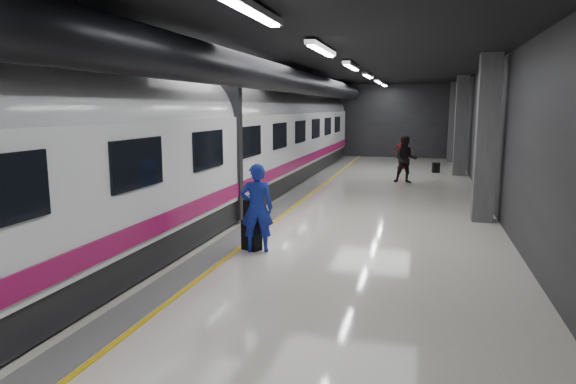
% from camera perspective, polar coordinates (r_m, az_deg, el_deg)
% --- Properties ---
extents(ground, '(40.00, 40.00, 0.00)m').
position_cam_1_polar(ground, '(13.43, 1.86, -3.93)').
color(ground, silver).
rests_on(ground, ground).
extents(platform_hall, '(10.02, 40.02, 4.51)m').
position_cam_1_polar(platform_hall, '(14.07, 1.67, 11.19)').
color(platform_hall, black).
rests_on(platform_hall, ground).
extents(train, '(3.05, 38.00, 4.05)m').
position_cam_1_polar(train, '(14.18, -11.04, 5.08)').
color(train, black).
rests_on(train, ground).
extents(traveler_main, '(0.81, 0.65, 1.93)m').
position_cam_1_polar(traveler_main, '(11.02, -3.48, -1.78)').
color(traveler_main, '#1736AF').
rests_on(traveler_main, ground).
extents(suitcase_main, '(0.48, 0.40, 0.66)m').
position_cam_1_polar(suitcase_main, '(11.30, -4.06, -4.79)').
color(suitcase_main, black).
rests_on(suitcase_main, ground).
extents(shoulder_bag, '(0.36, 0.24, 0.45)m').
position_cam_1_polar(shoulder_bag, '(11.21, -4.05, -2.00)').
color(shoulder_bag, black).
rests_on(shoulder_bag, suitcase_main).
extents(traveler_far_a, '(0.99, 0.79, 1.95)m').
position_cam_1_polar(traveler_far_a, '(21.72, 12.94, 3.56)').
color(traveler_far_a, black).
rests_on(traveler_far_a, ground).
extents(traveler_far_b, '(1.02, 0.76, 1.61)m').
position_cam_1_polar(traveler_far_b, '(26.78, 12.53, 4.27)').
color(traveler_far_b, maroon).
rests_on(traveler_far_b, ground).
extents(suitcase_far, '(0.37, 0.29, 0.48)m').
position_cam_1_polar(suitcase_far, '(25.52, 16.11, 2.61)').
color(suitcase_far, black).
rests_on(suitcase_far, ground).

